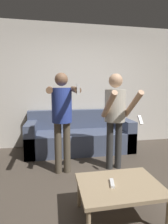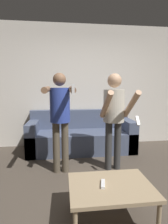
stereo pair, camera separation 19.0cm
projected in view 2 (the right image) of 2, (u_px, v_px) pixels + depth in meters
The scene contains 7 objects.
ground_plane at pixel (107, 199), 2.10m from camera, with size 14.00×14.00×0.00m, color #4C4238.
wall_back at pixel (85, 86), 3.99m from camera, with size 6.40×0.06×2.70m.
couch at pixel (81, 137), 3.71m from camera, with size 2.17×0.79×0.83m.
person_standing_left at pixel (60, 112), 2.63m from camera, with size 0.42×0.70×1.54m.
person_standing_right at pixel (114, 111), 2.73m from camera, with size 0.45×0.69×1.54m.
coffee_table at pixel (111, 188), 1.73m from camera, with size 0.82×0.59×0.38m.
remote_on_table at pixel (103, 184), 1.72m from camera, with size 0.07×0.15×0.02m.
Camera 2 is at (-0.51, -1.88, 1.33)m, focal length 28.00 mm.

